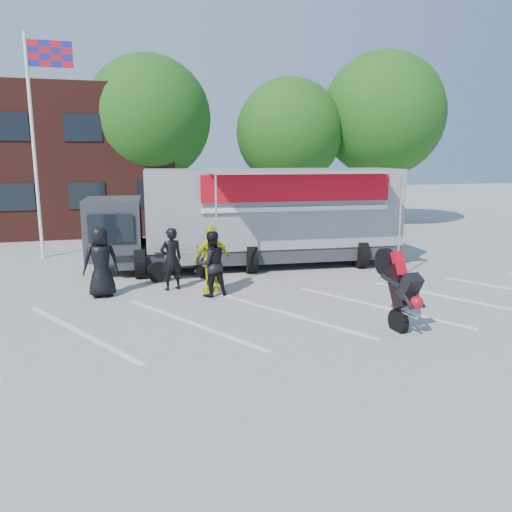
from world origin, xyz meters
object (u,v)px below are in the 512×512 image
tree_left (149,119)px  stunt_bike_rider (383,323)px  parked_motorcycle (182,280)px  spectator_leather_c (211,264)px  transporter_truck (259,266)px  spectator_leather_b (171,259)px  flagpole (39,119)px  tree_mid (289,133)px  spectator_hivis (212,259)px  tree_right (383,115)px  spectator_leather_a (101,262)px

tree_left → stunt_bike_rider: (4.06, -16.18, -5.57)m
parked_motorcycle → spectator_leather_c: 2.23m
tree_left → transporter_truck: bearing=-72.8°
spectator_leather_b → transporter_truck: bearing=-159.8°
flagpole → tree_mid: size_ratio=1.04×
flagpole → tree_left: 7.37m
tree_left → tree_mid: (7.00, -1.00, -0.62)m
flagpole → stunt_bike_rider: flagpole is taller
transporter_truck → stunt_bike_rider: (1.09, -6.62, 0.00)m
spectator_leather_b → spectator_hivis: (1.05, -0.59, 0.05)m
tree_left → tree_right: tree_right is taller
tree_mid → transporter_truck: bearing=-115.2°
flagpole → spectator_hivis: (5.01, -6.56, -4.11)m
spectator_leather_a → tree_mid: bearing=-141.4°
tree_mid → spectator_leather_c: bearing=-117.9°
stunt_bike_rider → spectator_leather_b: spectator_leather_b is taller
flagpole → spectator_leather_c: bearing=-54.5°
spectator_leather_a → spectator_leather_b: bearing=174.4°
transporter_truck → parked_motorcycle: bearing=-150.2°
transporter_truck → spectator_leather_b: (-3.25, -2.41, 0.89)m
tree_right → stunt_bike_rider: tree_right is taller
tree_mid → spectator_leather_a: size_ratio=3.99×
spectator_leather_a → tree_left: bearing=-112.2°
stunt_bike_rider → spectator_leather_a: 7.48m
flagpole → tree_right: tree_right is taller
flagpole → spectator_leather_b: 8.28m
parked_motorcycle → tree_mid: bearing=-40.5°
spectator_leather_a → stunt_bike_rider: bearing=135.4°
tree_mid → flagpole: bearing=-156.0°
tree_left → spectator_hivis: 13.41m
spectator_leather_b → stunt_bike_rider: bearing=119.6°
spectator_leather_b → spectator_hivis: 1.21m
spectator_leather_a → spectator_leather_c: spectator_leather_a is taller
spectator_leather_b → spectator_hivis: size_ratio=0.95×
transporter_truck → spectator_leather_c: (-2.28, -3.34, 0.89)m
parked_motorcycle → stunt_bike_rider: (3.94, -5.24, 0.00)m
tree_left → stunt_bike_rider: size_ratio=4.47×
stunt_bike_rider → tree_left: bearing=100.0°
tree_left → tree_mid: 7.10m
parked_motorcycle → spectator_leather_b: spectator_leather_b is taller
flagpole → spectator_leather_b: bearing=-56.5°
tree_left → tree_right: bearing=-7.1°
tree_mid → tree_right: size_ratio=0.84×
transporter_truck → spectator_leather_c: 4.14m
parked_motorcycle → spectator_leather_c: spectator_leather_c is taller
spectator_hivis → tree_mid: bearing=-133.0°
spectator_leather_c → spectator_hivis: spectator_hivis is taller
tree_mid → tree_right: 5.11m
tree_left → stunt_bike_rider: tree_left is taller
flagpole → spectator_leather_c: flagpole is taller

